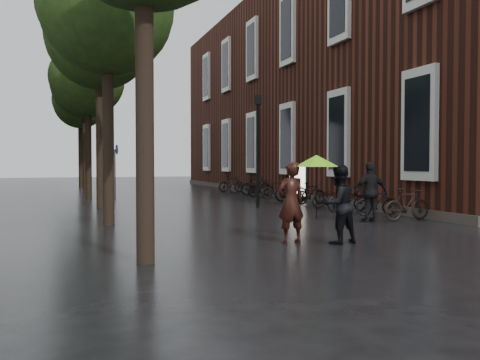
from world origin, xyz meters
name	(u,v)px	position (x,y,z in m)	size (l,w,h in m)	color
ground	(374,259)	(0.00, 0.00, 0.00)	(120.00, 120.00, 0.00)	black
brick_building	(336,94)	(10.47, 19.46, 5.99)	(10.20, 33.20, 12.00)	#38160F
street_trees	(92,61)	(-3.99, 15.91, 6.34)	(4.33, 34.03, 8.91)	black
person_burgundy	(291,202)	(-0.62, 2.24, 0.89)	(0.65, 0.43, 1.79)	black
person_black	(339,204)	(0.31, 1.78, 0.86)	(0.83, 0.65, 1.71)	black
lime_umbrella	(316,161)	(-0.08, 2.08, 1.80)	(1.02, 1.02, 1.51)	black
pedestrian_walking	(370,192)	(3.32, 5.06, 0.90)	(1.05, 0.44, 1.79)	black
parked_bicycles	(289,191)	(4.59, 13.45, 0.48)	(2.10, 16.98, 1.05)	black
ad_lightbox	(300,182)	(5.32, 13.87, 0.86)	(0.26, 1.14, 1.71)	black
lamp_post	(258,140)	(1.98, 10.84, 2.70)	(0.23, 0.23, 4.44)	black
cycle_sign	(116,163)	(-2.71, 18.79, 1.80)	(0.14, 0.49, 2.72)	#262628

